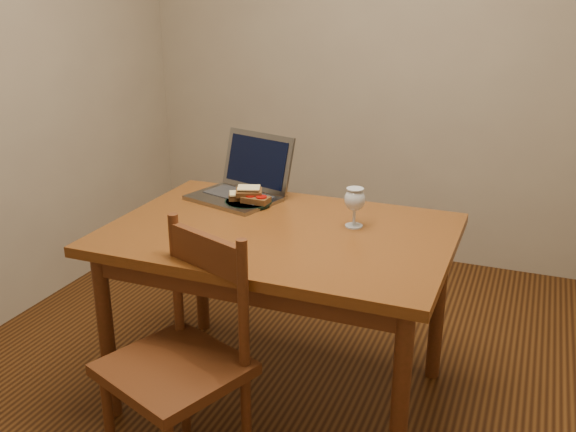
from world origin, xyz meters
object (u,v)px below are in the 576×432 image
at_px(milk_glass, 354,207).
at_px(laptop, 245,181).
at_px(chair, 179,351).
at_px(table, 280,250).
at_px(plate, 249,203).

xyz_separation_m(milk_glass, laptop, (-0.56, 0.19, -0.01)).
bearing_deg(chair, table, 97.31).
height_order(chair, laptop, laptop).
distance_m(table, laptop, 0.47).
xyz_separation_m(table, laptop, (-0.30, 0.33, 0.16)).
distance_m(table, milk_glass, 0.33).
bearing_deg(plate, laptop, 122.06).
relative_size(chair, laptop, 1.20).
bearing_deg(table, plate, 136.78).
bearing_deg(milk_glass, laptop, 160.92).
bearing_deg(chair, laptop, 121.83).
xyz_separation_m(plate, milk_glass, (0.49, -0.09, 0.07)).
xyz_separation_m(chair, laptop, (-0.17, 0.87, 0.32)).
height_order(table, laptop, laptop).
bearing_deg(milk_glass, plate, 169.88).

